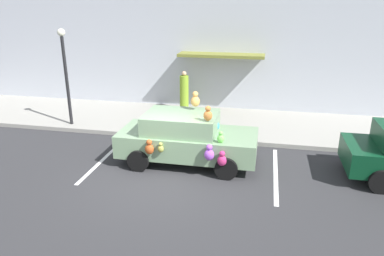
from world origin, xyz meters
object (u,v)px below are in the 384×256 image
(plush_covered_car, at_px, (186,138))
(pedestrian_near_shopfront, at_px, (184,93))
(street_lamp_post, at_px, (65,67))
(teddy_bear_on_sidewalk, at_px, (191,124))

(plush_covered_car, height_order, pedestrian_near_shopfront, plush_covered_car)
(plush_covered_car, distance_m, street_lamp_post, 5.79)
(pedestrian_near_shopfront, bearing_deg, street_lamp_post, -145.54)
(teddy_bear_on_sidewalk, relative_size, street_lamp_post, 0.19)
(teddy_bear_on_sidewalk, xyz_separation_m, pedestrian_near_shopfront, (-0.87, 2.65, 0.48))
(street_lamp_post, xyz_separation_m, pedestrian_near_shopfront, (3.91, 2.69, -1.44))
(street_lamp_post, bearing_deg, teddy_bear_on_sidewalk, 0.44)
(teddy_bear_on_sidewalk, height_order, street_lamp_post, street_lamp_post)
(street_lamp_post, bearing_deg, plush_covered_car, -23.52)
(plush_covered_car, xyz_separation_m, pedestrian_near_shopfront, (-1.19, 4.91, 0.15))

